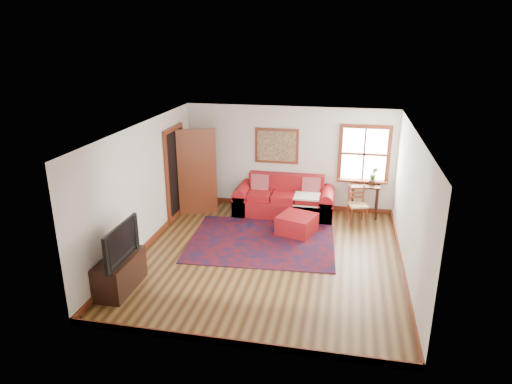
% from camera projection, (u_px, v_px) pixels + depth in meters
% --- Properties ---
extents(ground, '(5.50, 5.50, 0.00)m').
position_uv_depth(ground, '(269.00, 257.00, 8.83)').
color(ground, '#3D2410').
rests_on(ground, ground).
extents(room_envelope, '(5.04, 5.54, 2.52)m').
position_uv_depth(room_envelope, '(270.00, 175.00, 8.30)').
color(room_envelope, silver).
rests_on(room_envelope, ground).
extents(window, '(1.18, 0.20, 1.38)m').
position_uv_depth(window, '(365.00, 160.00, 10.56)').
color(window, white).
rests_on(window, ground).
extents(doorway, '(0.89, 1.08, 2.14)m').
position_uv_depth(doorway, '(189.00, 172.00, 10.54)').
color(doorway, black).
rests_on(doorway, ground).
extents(framed_artwork, '(1.05, 0.07, 0.85)m').
position_uv_depth(framed_artwork, '(277.00, 146.00, 10.89)').
color(framed_artwork, maroon).
rests_on(framed_artwork, ground).
extents(persian_rug, '(3.11, 2.56, 0.02)m').
position_uv_depth(persian_rug, '(262.00, 241.00, 9.47)').
color(persian_rug, '#520B0E').
rests_on(persian_rug, ground).
extents(red_leather_sofa, '(2.32, 0.96, 0.91)m').
position_uv_depth(red_leather_sofa, '(284.00, 202.00, 10.86)').
color(red_leather_sofa, maroon).
rests_on(red_leather_sofa, ground).
extents(red_ottoman, '(0.91, 0.91, 0.41)m').
position_uv_depth(red_ottoman, '(297.00, 224.00, 9.82)').
color(red_ottoman, maroon).
rests_on(red_ottoman, ground).
extents(side_table, '(0.66, 0.49, 0.79)m').
position_uv_depth(side_table, '(365.00, 189.00, 10.61)').
color(side_table, black).
rests_on(side_table, ground).
extents(ladder_back_chair, '(0.50, 0.48, 0.87)m').
position_uv_depth(ladder_back_chair, '(357.00, 203.00, 10.31)').
color(ladder_back_chair, tan).
rests_on(ladder_back_chair, ground).
extents(media_cabinet, '(0.48, 1.06, 0.58)m').
position_uv_depth(media_cabinet, '(120.00, 273.00, 7.64)').
color(media_cabinet, black).
rests_on(media_cabinet, ground).
extents(television, '(0.14, 1.09, 0.63)m').
position_uv_depth(television, '(115.00, 242.00, 7.37)').
color(television, black).
rests_on(television, media_cabinet).
extents(candle_hurricane, '(0.12, 0.12, 0.18)m').
position_uv_depth(candle_hurricane, '(132.00, 243.00, 7.88)').
color(candle_hurricane, silver).
rests_on(candle_hurricane, media_cabinet).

